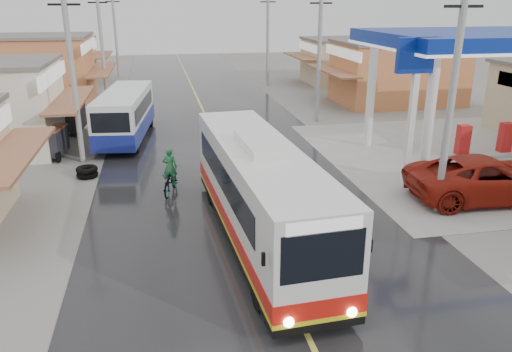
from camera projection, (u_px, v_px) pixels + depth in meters
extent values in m
plane|color=slate|center=(257.00, 227.00, 17.71)|extent=(120.00, 120.00, 0.00)
cube|color=black|center=(210.00, 127.00, 31.57)|extent=(12.00, 90.00, 0.02)
cube|color=#D8CC4C|center=(210.00, 126.00, 31.57)|extent=(0.15, 90.00, 0.01)
cube|color=gray|center=(482.00, 156.00, 25.63)|extent=(16.00, 16.00, 0.03)
cube|color=navy|center=(500.00, 39.00, 23.67)|extent=(12.00, 8.00, 0.70)
cube|color=white|center=(499.00, 45.00, 23.78)|extent=(12.10, 8.10, 0.12)
cylinder|color=white|center=(371.00, 96.00, 26.57)|extent=(0.44, 0.44, 5.50)
cylinder|color=white|center=(429.00, 122.00, 21.02)|extent=(0.44, 0.44, 5.50)
cube|color=gray|center=(482.00, 154.00, 25.60)|extent=(4.00, 1.20, 0.20)
cube|color=#B21919|center=(463.00, 140.00, 25.09)|extent=(0.60, 0.45, 1.50)
cube|color=#B21919|center=(505.00, 137.00, 25.53)|extent=(0.60, 0.45, 1.50)
cube|color=white|center=(412.00, 117.00, 20.79)|extent=(0.25, 0.25, 6.00)
cube|color=navy|center=(418.00, 55.00, 19.96)|extent=(1.80, 0.30, 1.40)
cube|color=silver|center=(260.00, 187.00, 16.14)|extent=(2.89, 11.08, 2.70)
cube|color=black|center=(260.00, 228.00, 16.62)|extent=(2.92, 11.10, 0.27)
cube|color=red|center=(260.00, 215.00, 16.47)|extent=(2.94, 11.12, 0.50)
cube|color=gold|center=(260.00, 223.00, 16.57)|extent=(2.95, 11.13, 0.13)
cube|color=black|center=(256.00, 174.00, 16.46)|extent=(2.81, 8.80, 0.91)
cube|color=black|center=(323.00, 256.00, 11.05)|extent=(1.99, 0.23, 1.19)
cube|color=black|center=(227.00, 134.00, 20.97)|extent=(1.99, 0.23, 1.01)
cube|color=white|center=(324.00, 226.00, 10.80)|extent=(1.79, 0.22, 0.32)
cube|color=silver|center=(260.00, 143.00, 15.64)|extent=(1.25, 2.80, 0.27)
cylinder|color=black|center=(261.00, 291.00, 12.85)|extent=(0.38, 1.02, 1.01)
cylinder|color=black|center=(332.00, 281.00, 13.32)|extent=(0.38, 1.02, 1.01)
cylinder|color=black|center=(213.00, 191.00, 19.53)|extent=(0.38, 1.02, 1.01)
cylinder|color=black|center=(262.00, 187.00, 19.99)|extent=(0.38, 1.02, 1.01)
sphere|color=#FFF2CC|center=(289.00, 322.00, 11.32)|extent=(0.27, 0.27, 0.26)
sphere|color=#FFF2CC|center=(352.00, 312.00, 11.68)|extent=(0.27, 0.27, 0.26)
cube|color=black|center=(263.00, 259.00, 10.99)|extent=(0.08, 0.08, 0.32)
cube|color=black|center=(370.00, 246.00, 11.59)|extent=(0.08, 0.08, 0.32)
cube|color=silver|center=(125.00, 112.00, 28.26)|extent=(3.13, 8.37, 2.27)
cube|color=navy|center=(126.00, 125.00, 28.52)|extent=(3.17, 8.42, 0.91)
cube|color=black|center=(125.00, 106.00, 28.16)|extent=(3.01, 7.02, 0.82)
cube|color=black|center=(110.00, 123.00, 24.37)|extent=(1.88, 0.34, 1.00)
cylinder|color=black|center=(98.00, 145.00, 25.84)|extent=(0.38, 0.93, 0.91)
cylinder|color=black|center=(136.00, 145.00, 25.98)|extent=(0.38, 0.93, 0.91)
cylinder|color=black|center=(119.00, 120.00, 31.30)|extent=(0.38, 0.93, 0.91)
cylinder|color=black|center=(150.00, 119.00, 31.44)|extent=(0.38, 0.93, 0.91)
imported|color=maroon|center=(487.00, 178.00, 19.87)|extent=(6.48, 3.29, 1.76)
imported|color=black|center=(171.00, 182.00, 20.65)|extent=(1.13, 1.97, 0.98)
imported|color=#277541|center=(170.00, 167.00, 20.21)|extent=(0.68, 0.54, 1.63)
cube|color=#26262D|center=(51.00, 141.00, 25.12)|extent=(1.48, 2.03, 1.21)
cube|color=brown|center=(49.00, 128.00, 24.90)|extent=(1.53, 2.08, 0.09)
cylinder|color=black|center=(35.00, 156.00, 24.68)|extent=(0.25, 0.58, 0.56)
cylinder|color=black|center=(44.00, 149.00, 25.91)|extent=(0.25, 0.58, 0.56)
cylinder|color=black|center=(58.00, 157.00, 24.56)|extent=(0.20, 0.57, 0.56)
cube|color=#26262D|center=(72.00, 117.00, 29.79)|extent=(1.45, 2.11, 1.32)
cube|color=brown|center=(70.00, 106.00, 29.55)|extent=(1.50, 2.16, 0.10)
cylinder|color=black|center=(58.00, 131.00, 29.26)|extent=(0.22, 0.62, 0.61)
cylinder|color=black|center=(63.00, 126.00, 30.59)|extent=(0.22, 0.62, 0.61)
cylinder|color=black|center=(80.00, 131.00, 29.24)|extent=(0.16, 0.62, 0.61)
torus|color=black|center=(87.00, 174.00, 22.60)|extent=(0.97, 0.97, 0.25)
torus|color=black|center=(87.00, 169.00, 22.51)|extent=(0.97, 0.97, 0.25)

